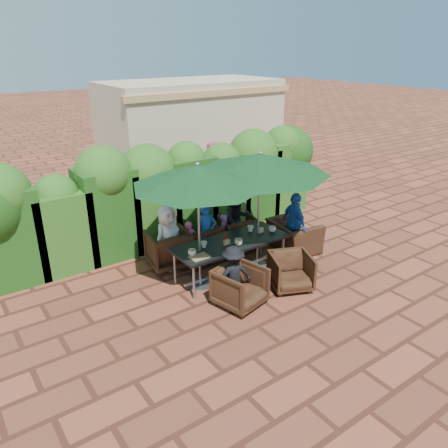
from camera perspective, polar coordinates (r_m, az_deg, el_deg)
ground at (r=8.89m, az=0.35°, el=-6.85°), size 80.00×80.00×0.00m
dining_table at (r=8.64m, az=0.89°, el=-2.72°), size 2.37×0.90×0.75m
umbrella_left at (r=7.70m, az=-3.45°, el=6.30°), size 2.39×2.39×2.46m
umbrella_right at (r=8.51m, az=4.74°, el=7.85°), size 2.73×2.73×2.46m
chair_far_left at (r=9.17m, az=-7.25°, el=-3.03°), size 0.95×0.90×0.86m
chair_far_mid at (r=9.51m, az=-3.26°, el=-2.15°), size 0.90×0.86×0.79m
chair_far_right at (r=10.00m, az=1.87°, el=-0.80°), size 0.93×0.90×0.79m
chair_near_left at (r=7.81m, az=2.13°, el=-7.97°), size 0.93×0.89×0.80m
chair_near_right at (r=8.42m, az=8.74°, el=-5.94°), size 0.96×0.94×0.76m
chair_end_right at (r=9.91m, az=9.15°, el=-0.92°), size 0.82×1.14×0.92m
adult_far_left at (r=9.00m, az=-7.35°, el=-1.76°), size 0.76×0.59×1.37m
adult_far_mid at (r=9.37m, az=-2.32°, el=-1.04°), size 0.54×0.49×1.23m
adult_far_right at (r=9.77m, az=1.77°, el=0.56°), size 0.75×0.55×1.41m
adult_near_left at (r=7.77m, az=1.19°, el=-6.74°), size 0.77×0.47×1.13m
adult_end_right at (r=9.66m, az=9.17°, el=0.01°), size 0.56×0.89×1.41m
child_left at (r=9.31m, az=-4.50°, el=-2.34°), size 0.37×0.32×0.91m
child_right at (r=9.73m, az=0.15°, el=-1.21°), size 0.39×0.36×0.88m
pedestrian_a at (r=12.82m, az=-4.71°, el=6.41°), size 1.47×1.43×1.62m
pedestrian_b at (r=13.34m, az=-1.64°, el=7.15°), size 0.92×0.83×1.63m
pedestrian_c at (r=13.57m, az=1.63°, el=7.18°), size 1.05×0.95×1.52m
cup_a at (r=8.04m, az=-4.19°, el=-3.75°), size 0.15×0.15×0.12m
cup_b at (r=8.34m, az=-2.65°, el=-2.70°), size 0.12×0.12×0.12m
cup_c at (r=8.42m, az=1.91°, el=-2.38°), size 0.16×0.16×0.13m
cup_d at (r=9.04m, az=3.47°, el=-0.61°), size 0.13×0.13×0.12m
cup_e at (r=9.07m, az=6.33°, el=-0.66°), size 0.15×0.15×0.12m
ketchup_bottle at (r=8.54m, az=0.13°, el=-1.83°), size 0.04×0.04×0.17m
sauce_bottle at (r=8.56m, az=0.10°, el=-1.78°), size 0.04×0.04×0.17m
serving_tray at (r=7.98m, az=-3.21°, el=-4.32°), size 0.35×0.25×0.02m
number_block_left at (r=8.45m, az=0.36°, el=-2.38°), size 0.12×0.06×0.10m
number_block_right at (r=9.01m, az=4.79°, el=-0.81°), size 0.12×0.06×0.10m
hedge_wall at (r=10.11m, az=-8.07°, el=4.88°), size 9.10×1.60×2.45m
building at (r=15.75m, az=-4.30°, el=12.44°), size 6.20×3.08×3.20m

